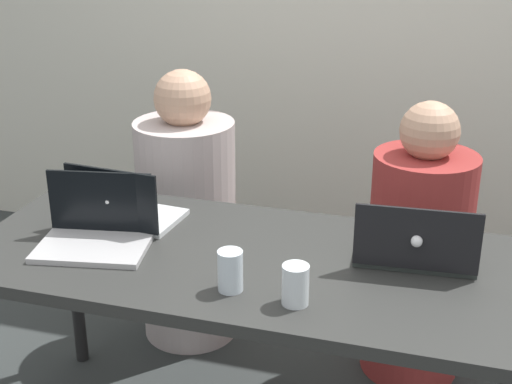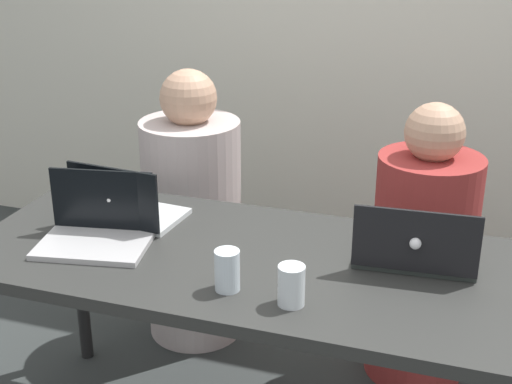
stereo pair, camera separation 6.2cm
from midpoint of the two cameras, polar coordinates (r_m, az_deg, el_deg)
desk at (r=2.19m, az=0.20°, el=-6.66°), size 1.74×0.75×0.76m
person_on_left at (r=2.98m, az=-4.47°, el=-2.42°), size 0.49×0.49×1.16m
person_on_right at (r=2.79m, az=13.78°, el=-5.32°), size 0.45×0.45×1.10m
laptop_back_right at (r=2.15m, az=13.41°, el=-4.69°), size 0.37×0.25×0.20m
laptop_front_left at (r=2.27m, az=-11.87°, el=-2.93°), size 0.37×0.28×0.22m
laptop_back_left at (r=2.40m, az=-9.57°, el=-1.33°), size 0.35×0.27×0.22m
water_glass_right at (r=1.90m, az=3.79°, el=-7.67°), size 0.07×0.07×0.11m
water_glass_center at (r=1.96m, az=-1.40°, el=-6.49°), size 0.07×0.07×0.12m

